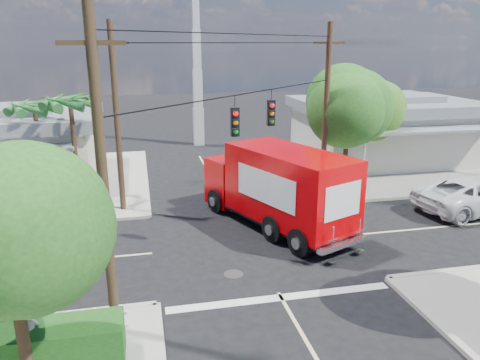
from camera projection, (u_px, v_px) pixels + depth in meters
name	position (u px, v px, depth m)	size (l,w,h in m)	color
ground	(250.00, 244.00, 19.30)	(120.00, 120.00, 0.00)	black
sidewalk_ne	(369.00, 164.00, 31.70)	(14.12, 14.12, 0.14)	#A09B91
sidewalk_nw	(26.00, 184.00, 27.26)	(14.12, 14.12, 0.14)	#A09B91
road_markings	(259.00, 260.00, 17.92)	(32.00, 32.00, 0.01)	beige
building_ne	(385.00, 128.00, 32.42)	(11.80, 10.20, 4.50)	beige
building_nw	(7.00, 144.00, 27.90)	(10.80, 10.20, 4.30)	beige
radio_tower	(197.00, 74.00, 36.56)	(0.80, 0.80, 17.00)	silver
tree_sw_front	(6.00, 229.00, 9.58)	(3.88, 3.78, 6.03)	#422D1C
tree_ne_front	(349.00, 104.00, 25.77)	(4.21, 4.14, 6.66)	#422D1C
tree_ne_back	(373.00, 108.00, 28.52)	(3.77, 3.66, 5.82)	#422D1C
palm_nw_front	(70.00, 104.00, 23.38)	(3.01, 3.08, 5.59)	#422D1C
palm_nw_back	(35.00, 109.00, 24.48)	(3.01, 3.08, 5.19)	#422D1C
utility_poles	(204.00, 127.00, 19.16)	(12.00, 10.68, 9.00)	#473321
picket_fence	(12.00, 333.00, 12.27)	(5.94, 0.06, 1.00)	silver
vending_boxes	(337.00, 178.00, 26.25)	(1.90, 0.50, 1.10)	#A91C13
delivery_truck	(278.00, 188.00, 20.65)	(5.54, 8.73, 3.65)	black
parked_car	(475.00, 195.00, 22.91)	(2.82, 6.12, 1.70)	silver
pedestrian	(31.00, 340.00, 11.57)	(0.58, 0.38, 1.59)	#BBB9A0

